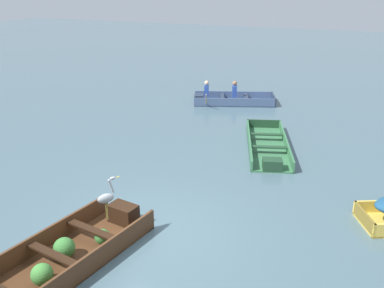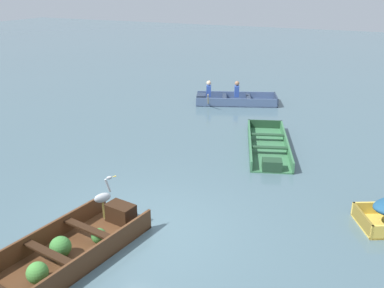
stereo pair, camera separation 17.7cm
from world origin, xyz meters
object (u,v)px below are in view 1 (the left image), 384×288
at_px(skiff_green_near_moored, 268,146).
at_px(rowboat_slate_blue_with_crew, 229,99).
at_px(heron_on_dinghy, 106,197).
at_px(dinghy_dark_varnish_foreground, 77,247).

relative_size(skiff_green_near_moored, rowboat_slate_blue_with_crew, 1.10).
distance_m(skiff_green_near_moored, heron_on_dinghy, 6.03).
height_order(skiff_green_near_moored, heron_on_dinghy, heron_on_dinghy).
distance_m(skiff_green_near_moored, rowboat_slate_blue_with_crew, 5.16).
relative_size(dinghy_dark_varnish_foreground, skiff_green_near_moored, 0.85).
xyz_separation_m(dinghy_dark_varnish_foreground, skiff_green_near_moored, (1.82, 6.45, -0.06)).
height_order(skiff_green_near_moored, rowboat_slate_blue_with_crew, rowboat_slate_blue_with_crew).
distance_m(dinghy_dark_varnish_foreground, skiff_green_near_moored, 6.70).
xyz_separation_m(skiff_green_near_moored, heron_on_dinghy, (-1.60, -5.76, 0.79)).
distance_m(dinghy_dark_varnish_foreground, rowboat_slate_blue_with_crew, 10.86).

